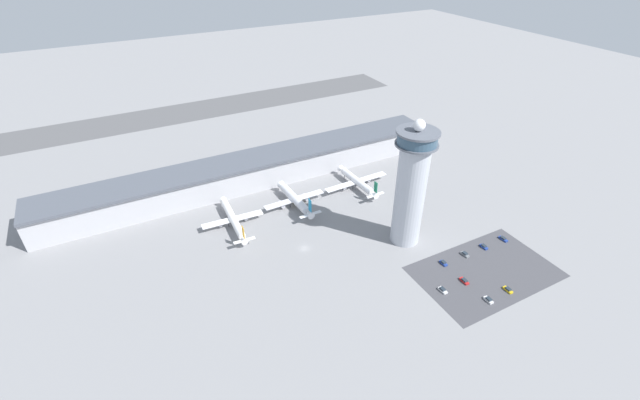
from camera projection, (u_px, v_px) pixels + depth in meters
name	position (u px, v px, depth m)	size (l,w,h in m)	color
ground_plane	(304.00, 248.00, 208.29)	(1000.00, 1000.00, 0.00)	gray
terminal_building	(253.00, 170.00, 255.39)	(238.89, 25.00, 17.29)	#B2B2B7
runway_strip	(198.00, 110.00, 360.40)	(358.34, 44.00, 0.01)	#515154
control_tower	(411.00, 185.00, 197.13)	(19.17, 19.17, 63.99)	#ADB2BC
parking_lot_surface	(485.00, 272.00, 194.28)	(64.00, 40.00, 0.01)	#424247
airplane_gate_alpha	(233.00, 219.00, 221.57)	(32.37, 41.51, 12.16)	white
airplane_gate_bravo	(295.00, 199.00, 236.95)	(35.68, 37.45, 13.94)	silver
airplane_gate_charlie	(357.00, 181.00, 253.23)	(41.87, 38.04, 13.02)	white
service_truck_catering	(299.00, 203.00, 240.31)	(3.07, 7.59, 2.58)	black
service_truck_fuel	(411.00, 220.00, 226.41)	(7.60, 5.92, 2.46)	black
car_red_hatchback	(508.00, 290.00, 184.06)	(1.83, 4.46, 1.46)	black
car_green_van	(464.00, 281.00, 188.59)	(1.96, 4.71, 1.47)	black
car_white_wagon	(484.00, 247.00, 208.37)	(1.78, 4.17, 1.54)	black
car_blue_compact	(443.00, 263.00, 198.43)	(1.92, 4.08, 1.50)	black
car_navy_sedan	(488.00, 300.00, 179.05)	(2.01, 4.32, 1.58)	black
car_grey_coupe	(443.00, 290.00, 183.84)	(2.04, 4.40, 1.54)	black
car_black_suv	(503.00, 239.00, 213.56)	(1.90, 4.85, 1.46)	black
car_maroon_suv	(465.00, 254.00, 203.54)	(1.87, 4.37, 1.58)	black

